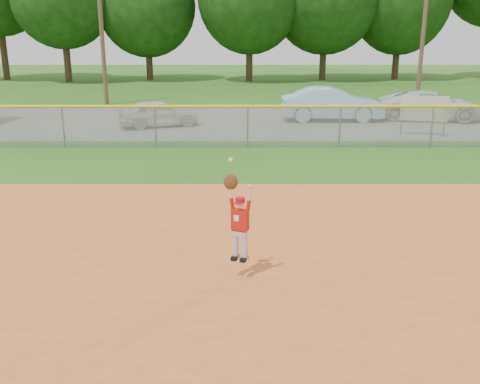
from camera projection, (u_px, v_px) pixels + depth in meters
name	position (u px, v px, depth m)	size (l,w,h in m)	color
ground	(255.00, 260.00, 9.94)	(120.00, 120.00, 0.00)	#285914
clay_infield	(262.00, 351.00, 7.06)	(24.00, 16.00, 0.04)	#C55B23
parking_strip	(246.00, 121.00, 25.25)	(44.00, 10.00, 0.03)	slate
car_white_a	(159.00, 113.00, 23.46)	(1.40, 3.48, 1.19)	silver
car_blue	(332.00, 104.00, 24.97)	(1.64, 4.69, 1.55)	#93BFDB
car_white_b	(431.00, 105.00, 25.33)	(2.24, 4.85, 1.35)	silver
sponsor_sign	(424.00, 110.00, 21.32)	(1.76, 0.58, 1.62)	gray
outfield_fence	(248.00, 123.00, 19.26)	(40.06, 0.10, 1.55)	gray
power_lines	(263.00, 20.00, 29.65)	(19.40, 0.24, 9.00)	#4C3823
ballplayer	(239.00, 218.00, 8.88)	(0.49, 0.32, 1.76)	silver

